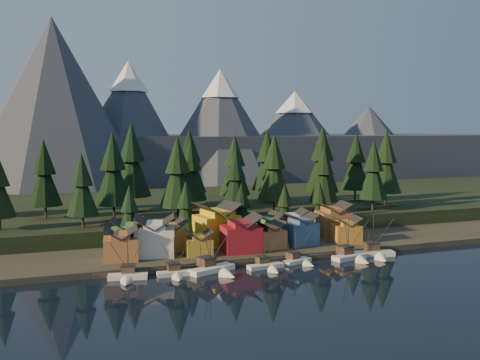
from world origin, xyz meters
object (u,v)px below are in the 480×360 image
object	(u,v)px
boat_6	(376,248)
house_back_1	(172,234)
boat_0	(127,271)
house_front_1	(155,235)
boat_4	(300,256)
boat_5	(353,251)
boat_3	(268,262)
boat_1	(175,268)
house_back_0	(127,235)
house_front_0	(121,243)
boat_2	(216,264)

from	to	relation	value
boat_6	house_back_1	xyz separation A→B (m)	(-50.54, 20.23, 3.49)
boat_0	house_front_1	distance (m)	18.32
boat_4	boat_5	world-z (taller)	boat_5
boat_3	boat_4	world-z (taller)	boat_3
boat_4	boat_5	distance (m)	14.62
boat_1	house_back_0	size ratio (longest dim) A/B	1.03
house_front_0	house_back_0	world-z (taller)	house_back_0
boat_4	house_front_1	world-z (taller)	house_front_1
boat_5	boat_6	distance (m)	7.79
house_back_0	boat_3	bearing A→B (deg)	-25.53
boat_5	house_front_1	world-z (taller)	house_front_1
boat_3	house_back_0	xyz separation A→B (m)	(-30.37, 22.48, 4.48)
boat_2	boat_3	bearing A→B (deg)	-25.33
boat_0	house_front_1	xyz separation A→B (m)	(9.15, 15.11, 4.85)
house_front_0	house_back_1	bearing A→B (deg)	31.98
boat_3	house_back_1	world-z (taller)	house_back_1
boat_3	house_back_0	bearing A→B (deg)	138.33
boat_3	boat_6	size ratio (longest dim) A/B	0.82
boat_2	house_front_0	size ratio (longest dim) A/B	1.39
house_front_0	house_back_1	distance (m)	15.97
boat_1	boat_2	size ratio (longest dim) A/B	0.78
boat_3	house_back_1	bearing A→B (deg)	125.19
boat_4	boat_6	bearing A→B (deg)	-20.69
boat_2	boat_3	distance (m)	12.96
boat_4	boat_6	xyz separation A→B (m)	(22.27, -0.38, 0.44)
house_back_0	house_front_0	bearing A→B (deg)	-99.08
boat_2	boat_5	distance (m)	37.12
boat_2	boat_4	bearing A→B (deg)	-18.53
boat_0	boat_5	bearing A→B (deg)	11.15
house_back_1	boat_3	bearing A→B (deg)	-53.73
boat_1	boat_5	world-z (taller)	boat_5
boat_1	boat_3	bearing A→B (deg)	-0.43
boat_2	house_front_0	bearing A→B (deg)	123.06
boat_4	house_back_1	size ratio (longest dim) A/B	1.20
boat_4	boat_6	distance (m)	22.28
house_front_0	house_back_0	bearing A→B (deg)	76.66
boat_3	house_front_1	xyz separation A→B (m)	(-24.17, 17.13, 5.11)
boat_6	house_front_0	bearing A→B (deg)	179.95
boat_5	house_back_0	world-z (taller)	boat_5
boat_2	boat_1	bearing A→B (deg)	156.40
boat_0	boat_3	world-z (taller)	boat_0
boat_3	boat_5	bearing A→B (deg)	-3.43
house_back_0	house_back_1	world-z (taller)	house_back_0
boat_3	boat_4	xyz separation A→B (m)	(9.65, 2.06, 0.09)
boat_1	boat_5	bearing A→B (deg)	2.00
boat_6	boat_0	bearing A→B (deg)	-168.68
boat_5	house_back_1	world-z (taller)	boat_5
boat_6	house_back_1	size ratio (longest dim) A/B	1.51
boat_0	boat_4	world-z (taller)	boat_0
boat_0	boat_6	size ratio (longest dim) A/B	0.86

